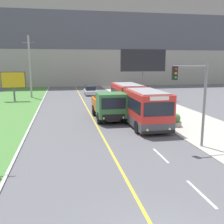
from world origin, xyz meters
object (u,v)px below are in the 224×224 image
planter_round_near (175,121)px  traffic_light_mast (195,93)px  city_bus (136,103)px  planter_round_third (138,102)px  planter_round_second (153,109)px  billboard_small (13,81)px  planter_round_far (127,96)px  dump_truck (110,107)px  car_distant (90,91)px  billboard_large (143,62)px  utility_pole_far (30,67)px

planter_round_near → traffic_light_mast: bearing=-103.0°
city_bus → planter_round_third: 7.76m
planter_round_second → planter_round_third: size_ratio=1.01×
planter_round_near → planter_round_second: (-0.02, 5.38, 0.01)m
billboard_small → planter_round_far: bearing=-6.1°
dump_truck → planter_round_third: dump_truck is taller
car_distant → billboard_small: 12.42m
dump_truck → planter_round_far: dump_truck is taller
city_bus → car_distant: bearing=96.5°
dump_truck → billboard_large: size_ratio=0.91×
city_bus → planter_round_third: size_ratio=11.06×
billboard_large → planter_round_near: billboard_large is taller
car_distant → planter_round_third: car_distant is taller
city_bus → billboard_small: bearing=132.8°
car_distant → planter_round_second: size_ratio=3.90×
traffic_light_mast → planter_round_near: (1.20, 5.21, -2.99)m
traffic_light_mast → dump_truck: bearing=113.6°
planter_round_third → billboard_small: bearing=155.8°
planter_round_near → planter_round_far: size_ratio=0.99×
car_distant → traffic_light_mast: traffic_light_mast is taller
utility_pole_far → traffic_light_mast: 29.53m
dump_truck → planter_round_far: bearing=69.1°
planter_round_third → utility_pole_far: bearing=142.4°
dump_truck → car_distant: dump_truck is taller
traffic_light_mast → car_distant: bearing=97.1°
utility_pole_far → planter_round_near: (13.88, -21.43, -4.12)m
traffic_light_mast → city_bus: bearing=98.3°
planter_round_near → planter_round_third: 10.76m
billboard_small → planter_round_second: billboard_small is taller
city_bus → utility_pole_far: utility_pole_far is taller
planter_round_far → billboard_large: bearing=-12.3°
city_bus → car_distant: city_bus is taller
city_bus → traffic_light_mast: size_ratio=2.19×
billboard_large → planter_round_third: (-2.04, -4.92, -4.84)m
city_bus → billboard_large: size_ratio=1.70×
car_distant → planter_round_second: (4.69, -17.67, -0.13)m
billboard_large → planter_round_far: 5.31m
dump_truck → utility_pole_far: size_ratio=0.70×
city_bus → planter_round_far: bearing=79.6°
car_distant → billboard_large: billboard_large is taller
traffic_light_mast → billboard_small: size_ratio=1.37×
billboard_small → car_distant: bearing=25.4°
billboard_large → city_bus: bearing=-110.0°
planter_round_far → car_distant: bearing=123.5°
city_bus → dump_truck: city_bus is taller
planter_round_second → city_bus: bearing=-141.7°
traffic_light_mast → planter_round_second: 11.07m
utility_pole_far → planter_round_near: utility_pole_far is taller
planter_round_far → planter_round_second: bearing=-89.4°
traffic_light_mast → billboard_small: 27.25m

